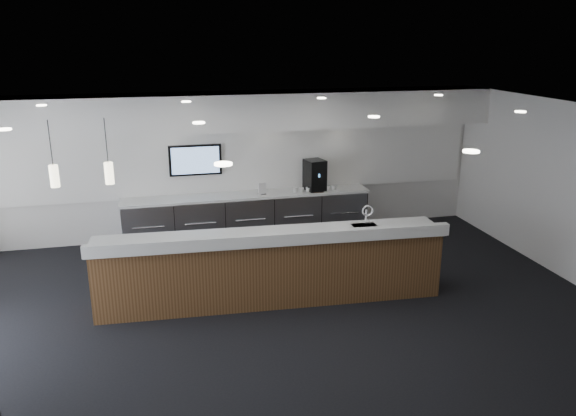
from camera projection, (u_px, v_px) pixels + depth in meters
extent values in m
plane|color=black|center=(289.00, 319.00, 8.34)|extent=(10.00, 10.00, 0.00)
cube|color=black|center=(289.00, 117.00, 7.46)|extent=(10.00, 8.00, 0.02)
cube|color=silver|center=(244.00, 164.00, 11.62)|extent=(10.00, 0.02, 3.00)
cube|color=white|center=(246.00, 111.00, 10.86)|extent=(10.00, 0.90, 0.70)
cube|color=white|center=(244.00, 159.00, 11.56)|extent=(9.80, 0.06, 1.40)
cube|color=gray|center=(248.00, 217.00, 11.59)|extent=(5.00, 0.60, 0.90)
cube|color=silver|center=(247.00, 195.00, 11.45)|extent=(5.06, 0.66, 0.05)
cylinder|color=silver|center=(148.00, 227.00, 10.83)|extent=(0.60, 0.02, 0.02)
cylinder|color=silver|center=(201.00, 224.00, 11.06)|extent=(0.60, 0.02, 0.02)
cylinder|color=silver|center=(251.00, 220.00, 11.28)|extent=(0.60, 0.02, 0.02)
cylinder|color=silver|center=(299.00, 216.00, 11.50)|extent=(0.60, 0.02, 0.02)
cylinder|color=silver|center=(345.00, 213.00, 11.73)|extent=(0.60, 0.02, 0.02)
cube|color=black|center=(195.00, 160.00, 11.27)|extent=(1.05, 0.07, 0.62)
cube|color=#2E66BA|center=(195.00, 160.00, 11.23)|extent=(0.95, 0.01, 0.54)
cylinder|color=beige|center=(110.00, 169.00, 7.89)|extent=(0.12, 0.12, 0.30)
cylinder|color=beige|center=(58.00, 171.00, 7.73)|extent=(0.12, 0.12, 0.30)
cube|color=#4A2F18|center=(271.00, 269.00, 8.82)|extent=(5.39, 1.04, 1.05)
cube|color=silver|center=(271.00, 236.00, 8.66)|extent=(5.47, 1.13, 0.06)
cube|color=silver|center=(275.00, 240.00, 8.24)|extent=(5.43, 0.42, 0.18)
cylinder|color=silver|center=(366.00, 218.00, 8.97)|extent=(0.04, 0.04, 0.28)
torus|color=silver|center=(368.00, 211.00, 8.87)|extent=(0.19, 0.04, 0.19)
cube|color=black|center=(315.00, 175.00, 11.66)|extent=(0.44, 0.48, 0.64)
cube|color=silver|center=(318.00, 192.00, 11.54)|extent=(0.23, 0.12, 0.02)
cube|color=white|center=(262.00, 189.00, 11.37)|extent=(0.18, 0.07, 0.24)
cube|color=white|center=(324.00, 185.00, 11.68)|extent=(0.17, 0.07, 0.23)
imported|color=white|center=(334.00, 188.00, 11.72)|extent=(0.10, 0.10, 0.10)
imported|color=white|center=(327.00, 188.00, 11.69)|extent=(0.14, 0.14, 0.10)
imported|color=white|center=(321.00, 189.00, 11.65)|extent=(0.13, 0.13, 0.10)
imported|color=white|center=(315.00, 189.00, 11.62)|extent=(0.13, 0.13, 0.10)
imported|color=white|center=(308.00, 190.00, 11.59)|extent=(0.14, 0.14, 0.10)
imported|color=white|center=(302.00, 190.00, 11.56)|extent=(0.11, 0.11, 0.10)
imported|color=white|center=(295.00, 190.00, 11.53)|extent=(0.14, 0.14, 0.10)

